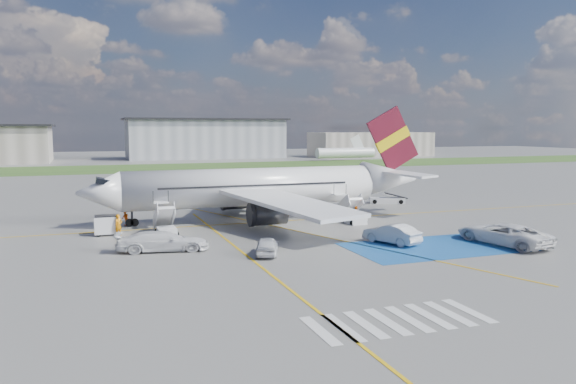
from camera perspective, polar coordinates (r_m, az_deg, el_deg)
name	(u,v)px	position (r m, az deg, el deg)	size (l,w,h in m)	color
ground	(300,246)	(45.31, 1.27, -5.51)	(400.00, 400.00, 0.00)	#60605E
grass_strip	(157,168)	(137.59, -13.18, 2.40)	(400.00, 30.00, 0.01)	#2D4C1E
taxiway_line_main	(257,223)	(56.47, -3.14, -3.12)	(120.00, 0.20, 0.01)	gold
taxiway_line_cross	(283,284)	(34.52, -0.50, -9.35)	(0.20, 60.00, 0.01)	gold
taxiway_line_diag	(257,223)	(56.47, -3.14, -3.12)	(0.20, 60.00, 0.01)	gold
staging_box	(435,247)	(46.47, 14.73, -5.42)	(14.00, 8.00, 0.01)	#195096
crosswalk	(398,320)	(28.90, 11.11, -12.66)	(9.00, 4.00, 0.01)	silver
terminal_centre	(205,139)	(180.00, -8.39, 5.34)	(48.00, 18.00, 12.00)	gray
terminal_east	(371,144)	(192.32, 8.39, 4.81)	(40.00, 16.00, 8.00)	gray
airliner	(265,187)	(58.35, -2.31, 0.56)	(36.81, 32.95, 11.92)	silver
airstairs_fwd	(166,228)	(51.21, -12.31, -3.56)	(1.90, 5.20, 3.60)	silver
airstairs_aft	(353,217)	(56.63, 6.60, -2.49)	(1.90, 5.20, 3.60)	silver
gpu_cart	(107,226)	(52.25, -17.90, -3.32)	(2.19, 1.44, 1.79)	silver
belt_loader	(387,200)	(71.92, 10.07, -0.85)	(4.83, 3.08, 1.41)	silver
car_silver_a	(267,246)	(42.16, -2.16, -5.49)	(1.60, 3.98, 1.36)	silver
car_silver_b	(392,234)	(46.96, 10.49, -4.18)	(1.72, 4.94, 1.63)	#B7B9BE
van_white_a	(503,230)	(49.04, 21.01, -3.63)	(2.89, 6.26, 2.35)	white
van_white_b	(162,238)	(44.38, -12.64, -4.57)	(2.13, 5.25, 2.06)	silver
crew_fwd	(118,225)	(51.54, -16.84, -3.24)	(0.70, 0.46, 1.92)	orange
crew_nose	(125,218)	(56.66, -16.22, -2.55)	(0.75, 0.59, 1.55)	#FF600D
crew_aft	(356,215)	(55.55, 6.93, -2.37)	(1.07, 0.45, 1.83)	orange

